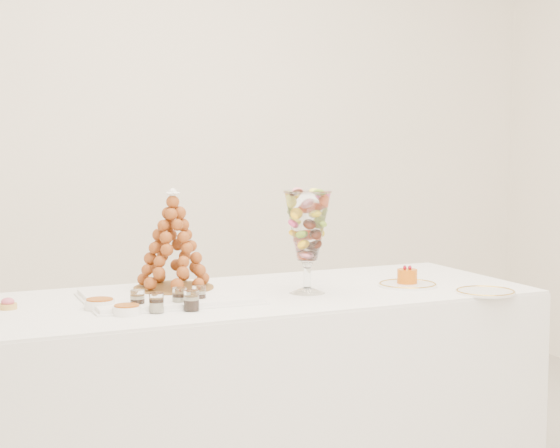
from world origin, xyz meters
name	(u,v)px	position (x,y,z in m)	size (l,w,h in m)	color
buffet_table	(259,396)	(-0.10, 0.16, 0.38)	(2.03, 0.91, 0.75)	white
lace_tray	(169,297)	(-0.43, 0.16, 0.76)	(0.56, 0.42, 0.02)	white
macaron_vase	(307,227)	(0.06, 0.10, 0.99)	(0.17, 0.17, 0.37)	white
cake_plate	(408,285)	(0.47, 0.09, 0.76)	(0.22, 0.22, 0.01)	white
spare_plate	(485,292)	(0.66, -0.14, 0.76)	(0.21, 0.21, 0.01)	white
pink_tart	(8,304)	(-0.97, 0.18, 0.77)	(0.06, 0.06, 0.04)	tan
verrine_a	(137,300)	(-0.57, 0.02, 0.79)	(0.05, 0.05, 0.06)	white
verrine_b	(179,298)	(-0.44, 0.01, 0.79)	(0.05, 0.05, 0.07)	white
verrine_c	(199,295)	(-0.36, 0.04, 0.79)	(0.05, 0.05, 0.06)	white
verrine_d	(156,303)	(-0.53, -0.06, 0.79)	(0.05, 0.05, 0.06)	white
verrine_e	(191,301)	(-0.42, -0.07, 0.79)	(0.05, 0.05, 0.07)	white
ramekin_back	(100,304)	(-0.69, 0.07, 0.77)	(0.10, 0.10, 0.03)	white
ramekin_front	(127,310)	(-0.63, -0.05, 0.77)	(0.09, 0.09, 0.03)	white
croquembouche	(173,240)	(-0.39, 0.26, 0.95)	(0.31, 0.31, 0.36)	brown
mousse_cake	(407,276)	(0.47, 0.10, 0.79)	(0.08, 0.08, 0.07)	#CF5C09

